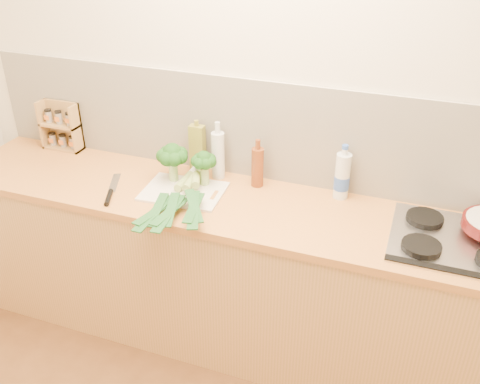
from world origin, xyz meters
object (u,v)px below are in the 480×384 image
object	(u,v)px
gas_hob	(458,241)
chopping_board	(184,191)
chefs_knife	(110,194)
spice_rack	(62,128)

from	to	relation	value
gas_hob	chopping_board	distance (m)	1.33
gas_hob	chefs_knife	world-z (taller)	gas_hob
spice_rack	chopping_board	bearing A→B (deg)	-15.46
gas_hob	chefs_knife	bearing A→B (deg)	-174.55
gas_hob	chopping_board	bearing A→B (deg)	-179.87
chopping_board	spice_rack	bearing A→B (deg)	160.99
gas_hob	spice_rack	xyz separation A→B (m)	(-2.24, 0.25, 0.11)
gas_hob	spice_rack	bearing A→B (deg)	173.69
chefs_knife	spice_rack	world-z (taller)	spice_rack
chopping_board	spice_rack	xyz separation A→B (m)	(-0.91, 0.25, 0.12)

